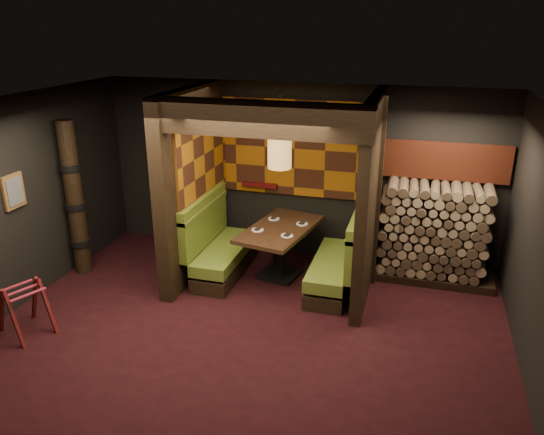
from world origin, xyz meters
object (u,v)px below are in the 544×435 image
Objects in this scene: booth_bench_right at (340,263)px; dining_table at (280,242)px; booth_bench_left at (219,249)px; firewood_stack at (438,234)px; pendant_lamp at (280,153)px; luggage_rack at (25,307)px; totem_column at (75,200)px.

dining_table is (-0.94, 0.14, 0.18)m from booth_bench_right.
firewood_stack is at bearing 12.17° from booth_bench_left.
booth_bench_left is 1.46× the size of pendant_lamp.
luggage_rack is (-2.68, -2.36, -1.61)m from pendant_lamp.
luggage_rack is 0.33× the size of totem_column.
booth_bench_left is 1.99× the size of luggage_rack.
dining_table is 0.70× the size of totem_column.
pendant_lamp reaches higher than dining_table.
dining_table is 2.08× the size of luggage_rack.
booth_bench_left is 1.00× the size of booth_bench_right.
dining_table is at bearing 90.00° from pendant_lamp.
pendant_lamp reaches higher than firewood_stack.
luggage_rack is 5.81m from firewood_stack.
booth_bench_left is 0.96× the size of dining_table.
booth_bench_right is at bearing -5.38° from pendant_lamp.
booth_bench_right reaches higher than luggage_rack.
booth_bench_left and booth_bench_right have the same top height.
dining_table is at bearing 8.34° from booth_bench_left.
dining_table is 3.17m from totem_column.
booth_bench_right is at bearing 32.05° from luggage_rack.
booth_bench_left is at bearing 52.66° from luggage_rack.
booth_bench_left is at bearing -171.66° from dining_table.
booth_bench_left is 1.84m from pendant_lamp.
firewood_stack reaches higher than luggage_rack.
booth_bench_right is 0.96× the size of dining_table.
firewood_stack is at bearing 13.72° from dining_table.
booth_bench_left is at bearing -174.64° from pendant_lamp.
dining_table is 3.61m from luggage_rack.
booth_bench_right is (1.89, 0.00, 0.00)m from booth_bench_left.
luggage_rack is 0.46× the size of firewood_stack.
dining_table is (0.95, 0.14, 0.18)m from booth_bench_left.
dining_table is at bearing 41.94° from luggage_rack.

